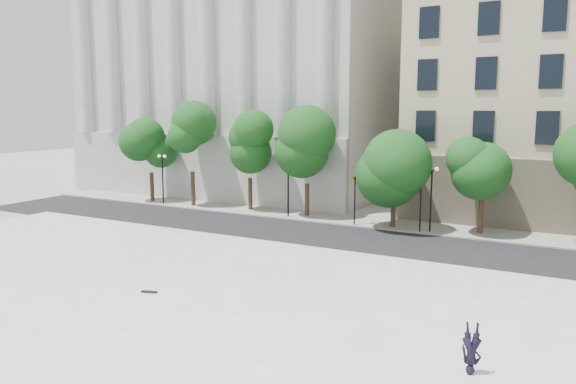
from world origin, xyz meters
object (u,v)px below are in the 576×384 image
at_px(traffic_light_west, 355,176).
at_px(traffic_light_east, 421,180).
at_px(person_lying, 471,367).
at_px(skateboard, 149,292).

distance_m(traffic_light_west, traffic_light_east, 4.73).
relative_size(traffic_light_west, person_lying, 2.56).
bearing_deg(traffic_light_east, traffic_light_west, 180.00).
bearing_deg(traffic_light_west, skateboard, -95.90).
distance_m(traffic_light_east, skateboard, 20.43).
relative_size(traffic_light_east, skateboard, 5.91).
height_order(traffic_light_west, traffic_light_east, traffic_light_west).
height_order(traffic_light_west, skateboard, traffic_light_west).
bearing_deg(traffic_light_east, skateboard, -109.36).
bearing_deg(traffic_light_east, person_lying, -70.64).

